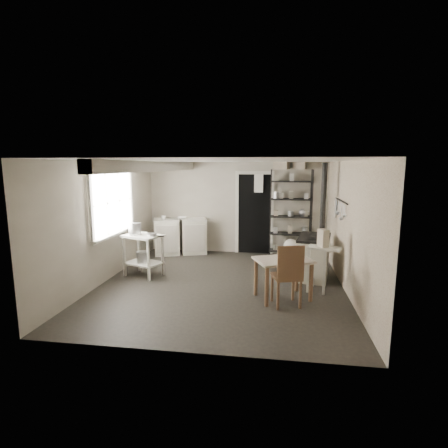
# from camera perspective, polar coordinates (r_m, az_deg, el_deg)

# --- Properties ---
(floor) EXTENTS (5.00, 5.00, 0.00)m
(floor) POSITION_cam_1_polar(r_m,az_deg,el_deg) (6.71, -0.38, -9.73)
(floor) COLOR black
(floor) RESTS_ON ground
(ceiling) EXTENTS (5.00, 5.00, 0.00)m
(ceiling) POSITION_cam_1_polar(r_m,az_deg,el_deg) (6.34, -0.40, 10.31)
(ceiling) COLOR white
(ceiling) RESTS_ON wall_back
(wall_back) EXTENTS (4.50, 0.02, 2.30)m
(wall_back) POSITION_cam_1_polar(r_m,az_deg,el_deg) (8.88, 2.08, 2.64)
(wall_back) COLOR #ADA593
(wall_back) RESTS_ON ground
(wall_front) EXTENTS (4.50, 0.02, 2.30)m
(wall_front) POSITION_cam_1_polar(r_m,az_deg,el_deg) (4.03, -5.87, -5.82)
(wall_front) COLOR #ADA593
(wall_front) RESTS_ON ground
(wall_left) EXTENTS (0.02, 5.00, 2.30)m
(wall_left) POSITION_cam_1_polar(r_m,az_deg,el_deg) (7.12, -18.58, 0.44)
(wall_left) COLOR #ADA593
(wall_left) RESTS_ON ground
(wall_right) EXTENTS (0.02, 5.00, 2.30)m
(wall_right) POSITION_cam_1_polar(r_m,az_deg,el_deg) (6.48, 19.68, -0.48)
(wall_right) COLOR #ADA593
(wall_right) RESTS_ON ground
(window) EXTENTS (0.12, 1.76, 1.28)m
(window) POSITION_cam_1_polar(r_m,az_deg,el_deg) (7.24, -17.81, 3.42)
(window) COLOR beige
(window) RESTS_ON wall_left
(doorway) EXTENTS (0.96, 0.10, 2.08)m
(doorway) POSITION_cam_1_polar(r_m,az_deg,el_deg) (8.83, 4.96, 1.59)
(doorway) COLOR beige
(doorway) RESTS_ON ground
(ceiling_beam) EXTENTS (0.18, 5.00, 0.18)m
(ceiling_beam) POSITION_cam_1_polar(r_m,az_deg,el_deg) (6.63, -10.84, 9.24)
(ceiling_beam) COLOR beige
(ceiling_beam) RESTS_ON ceiling
(wallpaper_panel) EXTENTS (0.01, 5.00, 2.30)m
(wallpaper_panel) POSITION_cam_1_polar(r_m,az_deg,el_deg) (6.48, 19.59, -0.48)
(wallpaper_panel) COLOR beige
(wallpaper_panel) RESTS_ON wall_right
(utensil_rail) EXTENTS (0.06, 1.20, 0.44)m
(utensil_rail) POSITION_cam_1_polar(r_m,az_deg,el_deg) (7.00, 18.44, 3.60)
(utensil_rail) COLOR #B4B4B6
(utensil_rail) RESTS_ON wall_right
(prep_table) EXTENTS (0.88, 0.76, 0.84)m
(prep_table) POSITION_cam_1_polar(r_m,az_deg,el_deg) (7.27, -13.00, -5.17)
(prep_table) COLOR beige
(prep_table) RESTS_ON ground
(stockpot) EXTENTS (0.31, 0.31, 0.27)m
(stockpot) POSITION_cam_1_polar(r_m,az_deg,el_deg) (7.24, -14.35, -0.91)
(stockpot) COLOR #B4B4B6
(stockpot) RESTS_ON prep_table
(saucepan) EXTENTS (0.20, 0.20, 0.10)m
(saucepan) POSITION_cam_1_polar(r_m,az_deg,el_deg) (7.00, -11.67, -1.90)
(saucepan) COLOR #B4B4B6
(saucepan) RESTS_ON prep_table
(bucket) EXTENTS (0.29, 0.29, 0.25)m
(bucket) POSITION_cam_1_polar(r_m,az_deg,el_deg) (7.22, -13.17, -5.39)
(bucket) COLOR #B4B4B6
(bucket) RESTS_ON prep_table
(base_cabinets) EXTENTS (1.47, 0.99, 0.89)m
(base_cabinets) POSITION_cam_1_polar(r_m,az_deg,el_deg) (8.91, -7.13, -1.90)
(base_cabinets) COLOR beige
(base_cabinets) RESTS_ON ground
(mixing_bowl) EXTENTS (0.35, 0.35, 0.07)m
(mixing_bowl) POSITION_cam_1_polar(r_m,az_deg,el_deg) (8.77, -6.83, 1.23)
(mixing_bowl) COLOR white
(mixing_bowl) RESTS_ON base_cabinets
(counter_cup) EXTENTS (0.13, 0.13, 0.10)m
(counter_cup) POSITION_cam_1_polar(r_m,az_deg,el_deg) (8.78, -9.83, 1.24)
(counter_cup) COLOR white
(counter_cup) RESTS_ON base_cabinets
(shelf_rack) EXTENTS (1.01, 0.40, 2.13)m
(shelf_rack) POSITION_cam_1_polar(r_m,az_deg,el_deg) (8.67, 10.80, 0.97)
(shelf_rack) COLOR black
(shelf_rack) RESTS_ON ground
(shelf_jar) EXTENTS (0.12, 0.12, 0.20)m
(shelf_jar) POSITION_cam_1_polar(r_m,az_deg,el_deg) (8.65, 9.26, 3.84)
(shelf_jar) COLOR white
(shelf_jar) RESTS_ON shelf_rack
(storage_box_a) EXTENTS (0.41, 0.39, 0.23)m
(storage_box_a) POSITION_cam_1_polar(r_m,az_deg,el_deg) (8.55, 9.38, 8.04)
(storage_box_a) COLOR beige
(storage_box_a) RESTS_ON shelf_rack
(storage_box_b) EXTENTS (0.34, 0.33, 0.18)m
(storage_box_b) POSITION_cam_1_polar(r_m,az_deg,el_deg) (8.60, 12.21, 7.82)
(storage_box_b) COLOR beige
(storage_box_b) RESTS_ON shelf_rack
(stove) EXTENTS (0.77, 1.14, 0.82)m
(stove) POSITION_cam_1_polar(r_m,az_deg,el_deg) (7.22, 14.41, -5.00)
(stove) COLOR beige
(stove) RESTS_ON ground
(stovepipe) EXTENTS (0.13, 0.13, 1.36)m
(stovepipe) POSITION_cam_1_polar(r_m,az_deg,el_deg) (7.47, 15.95, 4.37)
(stovepipe) COLOR black
(stovepipe) RESTS_ON stove
(side_ledge) EXTENTS (0.61, 0.44, 0.85)m
(side_ledge) POSITION_cam_1_polar(r_m,az_deg,el_deg) (6.29, 15.91, -7.32)
(side_ledge) COLOR beige
(side_ledge) RESTS_ON ground
(oats_box) EXTENTS (0.19, 0.23, 0.30)m
(oats_box) POSITION_cam_1_polar(r_m,az_deg,el_deg) (6.17, 15.88, -2.09)
(oats_box) COLOR beige
(oats_box) RESTS_ON side_ledge
(work_table) EXTENTS (1.07, 0.93, 0.68)m
(work_table) POSITION_cam_1_polar(r_m,az_deg,el_deg) (5.98, 9.58, -8.46)
(work_table) COLOR beige
(work_table) RESTS_ON ground
(table_cup) EXTENTS (0.11, 0.11, 0.09)m
(table_cup) POSITION_cam_1_polar(r_m,az_deg,el_deg) (5.79, 12.17, -4.80)
(table_cup) COLOR white
(table_cup) RESTS_ON work_table
(chair) EXTENTS (0.52, 0.54, 1.02)m
(chair) POSITION_cam_1_polar(r_m,az_deg,el_deg) (5.68, 10.14, -8.33)
(chair) COLOR brown
(chair) RESTS_ON ground
(flour_sack) EXTENTS (0.47, 0.43, 0.45)m
(flour_sack) POSITION_cam_1_polar(r_m,az_deg,el_deg) (8.67, 10.86, -3.80)
(flour_sack) COLOR white
(flour_sack) RESTS_ON ground
(floor_crock) EXTENTS (0.16, 0.16, 0.15)m
(floor_crock) POSITION_cam_1_polar(r_m,az_deg,el_deg) (6.78, 13.94, -9.15)
(floor_crock) COLOR white
(floor_crock) RESTS_ON ground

